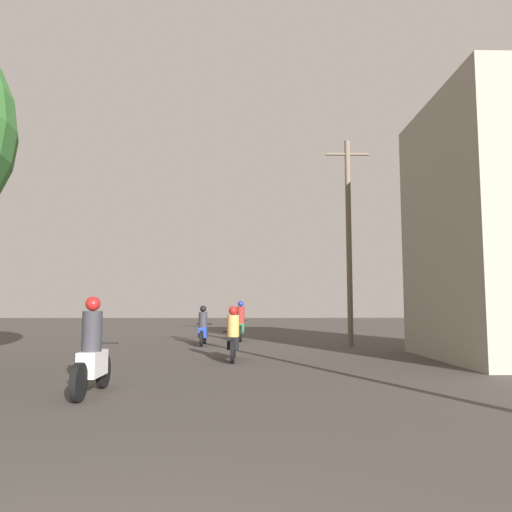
{
  "coord_description": "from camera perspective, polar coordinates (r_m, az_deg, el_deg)",
  "views": [
    {
      "loc": [
        0.93,
        -1.8,
        1.44
      ],
      "look_at": [
        1.28,
        16.19,
        3.25
      ],
      "focal_mm": 35.0,
      "sensor_mm": 36.0,
      "label": 1
    }
  ],
  "objects": [
    {
      "name": "motorcycle_green",
      "position": [
        21.1,
        -1.77,
        -7.86
      ],
      "size": [
        0.6,
        2.04,
        1.66
      ],
      "rotation": [
        0.0,
        0.0,
        0.02
      ],
      "color": "black",
      "rests_on": "ground_plane"
    },
    {
      "name": "utility_pole_far",
      "position": [
        18.5,
        10.57,
        2.11
      ],
      "size": [
        1.6,
        0.2,
        7.55
      ],
      "color": "#6B5B4C",
      "rests_on": "ground_plane"
    },
    {
      "name": "motorcycle_white",
      "position": [
        8.75,
        -18.2,
        -10.7
      ],
      "size": [
        0.6,
        1.91,
        1.6
      ],
      "rotation": [
        0.0,
        0.0,
        -0.05
      ],
      "color": "black",
      "rests_on": "ground_plane"
    },
    {
      "name": "motorcycle_black",
      "position": [
        13.49,
        -2.63,
        -9.4
      ],
      "size": [
        0.6,
        1.98,
        1.44
      ],
      "rotation": [
        0.0,
        0.0,
        -0.08
      ],
      "color": "black",
      "rests_on": "ground_plane"
    },
    {
      "name": "motorcycle_blue",
      "position": [
        18.81,
        -6.07,
        -8.29
      ],
      "size": [
        0.6,
        1.92,
        1.46
      ],
      "rotation": [
        0.0,
        0.0,
        -0.12
      ],
      "color": "black",
      "rests_on": "ground_plane"
    }
  ]
}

